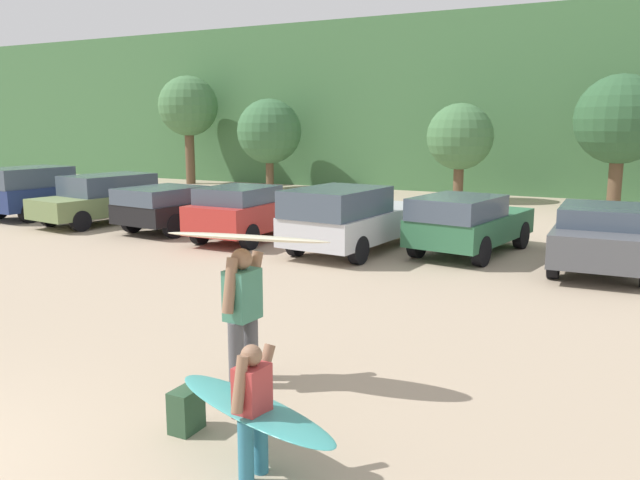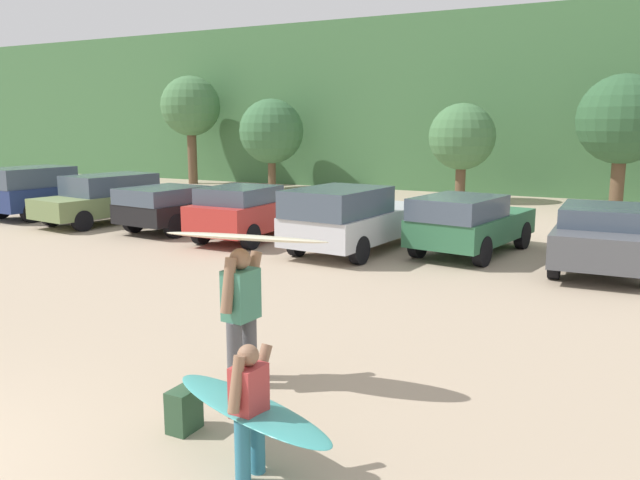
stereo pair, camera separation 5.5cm
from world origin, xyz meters
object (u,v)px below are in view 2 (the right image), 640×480
parked_car_black (183,205)px  backpack_dropped (184,410)px  parked_car_navy (46,190)px  parked_car_forest_green (469,222)px  parked_car_olive_green (109,197)px  surfboard_teal (249,408)px  parked_car_red (251,211)px  person_child (249,404)px  surfboard_cream (245,237)px  person_adult (241,308)px  parked_car_dark_gray (605,234)px  parked_car_silver (353,218)px

parked_car_black → backpack_dropped: bearing=-134.4°
parked_car_navy → parked_car_forest_green: parked_car_navy is taller
parked_car_olive_green → backpack_dropped: parked_car_olive_green is taller
parked_car_navy → surfboard_teal: (15.31, -10.47, -0.31)m
parked_car_olive_green → parked_car_red: size_ratio=1.17×
person_child → surfboard_cream: 2.35m
parked_car_red → person_child: bearing=-146.5°
parked_car_black → parked_car_red: 2.75m
person_child → person_adult: bearing=-50.0°
parked_car_olive_green → surfboard_teal: parked_car_olive_green is taller
parked_car_dark_gray → person_child: bearing=166.8°
parked_car_silver → parked_car_dark_gray: parked_car_silver is taller
backpack_dropped → parked_car_black: bearing=129.5°
parked_car_dark_gray → backpack_dropped: 10.74m
parked_car_navy → parked_car_black: bearing=-86.7°
parked_car_olive_green → backpack_dropped: 15.18m
person_child → surfboard_teal: (-0.09, 0.13, -0.11)m
parked_car_black → surfboard_cream: (8.25, -8.83, 1.11)m
surfboard_cream → surfboard_teal: bearing=115.5°
surfboard_teal → parked_car_navy: bearing=-15.0°
parked_car_olive_green → parked_car_red: (5.74, -0.43, -0.02)m
person_adult → person_child: 2.21m
parked_car_red → parked_car_navy: bearing=86.8°
parked_car_navy → backpack_dropped: parked_car_navy is taller
parked_car_dark_gray → backpack_dropped: parked_car_dark_gray is taller
surfboard_teal → backpack_dropped: size_ratio=4.85×
parked_car_silver → parked_car_forest_green: (2.64, 0.97, -0.06)m
person_adult → parked_car_red: bearing=-53.2°
parked_car_silver → parked_car_dark_gray: 5.73m
parked_car_dark_gray → surfboard_cream: size_ratio=2.17×
parked_car_navy → parked_car_dark_gray: parked_car_navy is taller
backpack_dropped → parked_car_dark_gray: bearing=72.2°
parked_car_forest_green → parked_car_dark_gray: size_ratio=0.90×
parked_car_red → parked_car_silver: bearing=-94.9°
parked_car_red → parked_car_dark_gray: 8.87m
parked_car_dark_gray → backpack_dropped: (-3.28, -10.22, -0.54)m
surfboard_cream → backpack_dropped: surfboard_cream is taller
parked_car_black → backpack_dropped: (8.30, -10.09, -0.51)m
parked_car_silver → parked_car_forest_green: parked_car_silver is taller
person_adult → surfboard_teal: bearing=130.2°
parked_car_olive_green → parked_car_forest_green: (11.57, 0.26, -0.02)m
person_child → backpack_dropped: 1.29m
parked_car_forest_green → surfboard_teal: bearing=-166.7°
parked_car_olive_green → parked_car_red: bearing=-85.8°
person_adult → parked_car_navy: bearing=-28.2°
parked_car_dark_gray → person_adult: 9.53m
surfboard_teal → parked_car_black: bearing=-28.7°
parked_car_olive_green → person_child: 16.30m
parked_car_olive_green → surfboard_teal: size_ratio=2.18×
parked_car_olive_green → surfboard_teal: bearing=-121.6°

